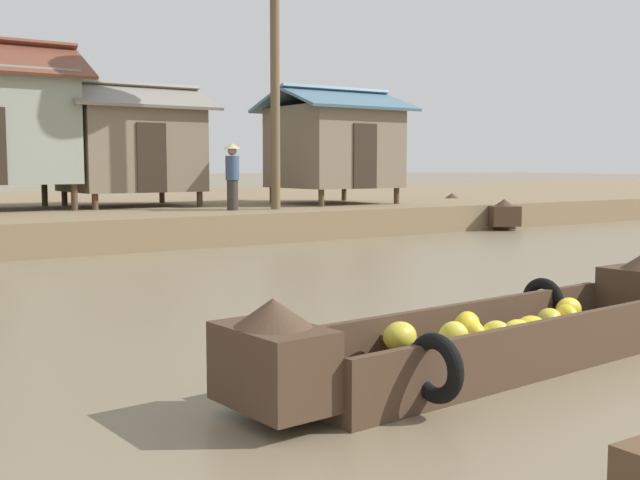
# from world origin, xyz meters

# --- Properties ---
(ground_plane) EXTENTS (300.00, 300.00, 0.00)m
(ground_plane) POSITION_xyz_m (0.00, 10.00, 0.00)
(ground_plane) COLOR #7A6B51
(riverbank_strip) EXTENTS (160.00, 20.00, 0.71)m
(riverbank_strip) POSITION_xyz_m (0.00, 24.41, 0.36)
(riverbank_strip) COLOR #7F6B4C
(riverbank_strip) RESTS_ON ground
(banana_boat) EXTENTS (5.57, 1.93, 0.89)m
(banana_boat) POSITION_xyz_m (-0.81, 3.66, 0.30)
(banana_boat) COLOR #473323
(banana_boat) RESTS_ON ground
(fishing_skiff_distant) EXTENTS (3.11, 5.16, 0.89)m
(fishing_skiff_distant) POSITION_xyz_m (11.79, 16.20, 0.31)
(fishing_skiff_distant) COLOR #473323
(fishing_skiff_distant) RESTS_ON ground
(stilt_house_mid_right) EXTENTS (3.99, 3.44, 3.36)m
(stilt_house_mid_right) POSITION_xyz_m (1.91, 19.57, 2.36)
(stilt_house_mid_right) COLOR #4C3826
(stilt_house_mid_right) RESTS_ON riverbank_strip
(stilt_house_right) EXTENTS (3.77, 3.47, 3.38)m
(stilt_house_right) POSITION_xyz_m (7.40, 17.67, 2.42)
(stilt_house_right) COLOR #4C3826
(stilt_house_right) RESTS_ON riverbank_strip
(vendor_person) EXTENTS (0.44, 0.44, 1.66)m
(vendor_person) POSITION_xyz_m (3.22, 16.16, 1.64)
(vendor_person) COLOR #332D28
(vendor_person) RESTS_ON riverbank_strip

